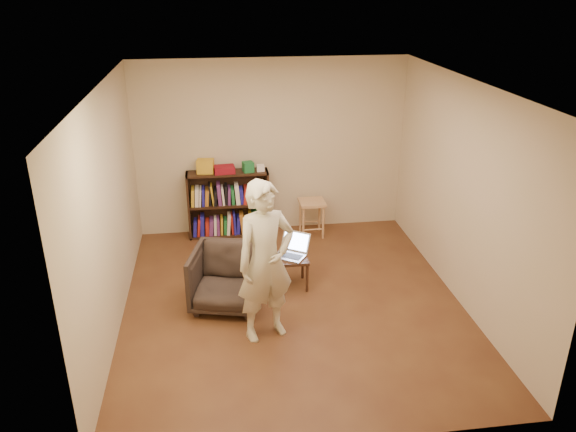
{
  "coord_description": "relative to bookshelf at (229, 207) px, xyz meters",
  "views": [
    {
      "loc": [
        -0.85,
        -5.76,
        3.62
      ],
      "look_at": [
        -0.01,
        0.35,
        0.99
      ],
      "focal_mm": 35.0,
      "sensor_mm": 36.0,
      "label": 1
    }
  ],
  "objects": [
    {
      "name": "side_table",
      "position": [
        0.71,
        -1.68,
        -0.1
      ],
      "size": [
        0.4,
        0.4,
        0.41
      ],
      "color": "black",
      "rests_on": "floor"
    },
    {
      "name": "box_green",
      "position": [
        0.31,
        -0.04,
        0.63
      ],
      "size": [
        0.18,
        0.18,
        0.15
      ],
      "primitive_type": "cube",
      "rotation": [
        0.0,
        0.0,
        0.22
      ],
      "color": "#1D6D35",
      "rests_on": "bookshelf"
    },
    {
      "name": "floor",
      "position": [
        0.67,
        -2.09,
        -0.44
      ],
      "size": [
        4.5,
        4.5,
        0.0
      ],
      "primitive_type": "plane",
      "color": "#4D2818",
      "rests_on": "ground"
    },
    {
      "name": "wall_back",
      "position": [
        0.67,
        0.16,
        0.86
      ],
      "size": [
        4.0,
        0.0,
        4.0
      ],
      "primitive_type": "plane",
      "rotation": [
        1.57,
        0.0,
        0.0
      ],
      "color": "beige",
      "rests_on": "floor"
    },
    {
      "name": "stool",
      "position": [
        1.23,
        -0.2,
        0.0
      ],
      "size": [
        0.38,
        0.38,
        0.55
      ],
      "color": "tan",
      "rests_on": "floor"
    },
    {
      "name": "laptop",
      "position": [
        0.73,
        -1.62,
        0.03
      ],
      "size": [
        0.52,
        0.52,
        0.26
      ],
      "rotation": [
        0.0,
        0.0,
        -0.58
      ],
      "color": "#ACACB1",
      "rests_on": "side_table"
    },
    {
      "name": "wall_right",
      "position": [
        2.67,
        -2.09,
        0.86
      ],
      "size": [
        0.0,
        4.5,
        4.5
      ],
      "primitive_type": "plane",
      "rotation": [
        1.57,
        0.0,
        -1.57
      ],
      "color": "beige",
      "rests_on": "floor"
    },
    {
      "name": "box_yellow",
      "position": [
        -0.31,
        0.0,
        0.66
      ],
      "size": [
        0.26,
        0.2,
        0.2
      ],
      "primitive_type": "cube",
      "rotation": [
        0.0,
        0.0,
        -0.11
      ],
      "color": "gold",
      "rests_on": "bookshelf"
    },
    {
      "name": "ceiling",
      "position": [
        0.67,
        -2.09,
        2.16
      ],
      "size": [
        4.5,
        4.5,
        0.0
      ],
      "primitive_type": "plane",
      "color": "white",
      "rests_on": "wall_back"
    },
    {
      "name": "wall_left",
      "position": [
        -1.33,
        -2.09,
        0.86
      ],
      "size": [
        0.0,
        4.5,
        4.5
      ],
      "primitive_type": "plane",
      "rotation": [
        1.57,
        0.0,
        1.57
      ],
      "color": "beige",
      "rests_on": "floor"
    },
    {
      "name": "box_white",
      "position": [
        0.49,
        -0.02,
        0.61
      ],
      "size": [
        0.11,
        0.11,
        0.09
      ],
      "primitive_type": "cube",
      "rotation": [
        0.0,
        0.0,
        0.01
      ],
      "color": "white",
      "rests_on": "bookshelf"
    },
    {
      "name": "person",
      "position": [
        0.3,
        -2.68,
        0.45
      ],
      "size": [
        0.76,
        0.63,
        1.78
      ],
      "primitive_type": "imported",
      "rotation": [
        0.0,
        0.0,
        0.36
      ],
      "color": "beige",
      "rests_on": "floor"
    },
    {
      "name": "bookshelf",
      "position": [
        0.0,
        0.0,
        0.0
      ],
      "size": [
        1.2,
        0.3,
        1.0
      ],
      "color": "black",
      "rests_on": "floor"
    },
    {
      "name": "armchair",
      "position": [
        -0.11,
        -2.03,
        -0.08
      ],
      "size": [
        0.94,
        0.96,
        0.73
      ],
      "primitive_type": "imported",
      "rotation": [
        0.0,
        0.0,
        -0.24
      ],
      "color": "#2F241F",
      "rests_on": "floor"
    },
    {
      "name": "red_cloth",
      "position": [
        -0.04,
        -0.03,
        0.61
      ],
      "size": [
        0.31,
        0.24,
        0.1
      ],
      "primitive_type": "cube",
      "rotation": [
        0.0,
        0.0,
        0.08
      ],
      "color": "maroon",
      "rests_on": "bookshelf"
    }
  ]
}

